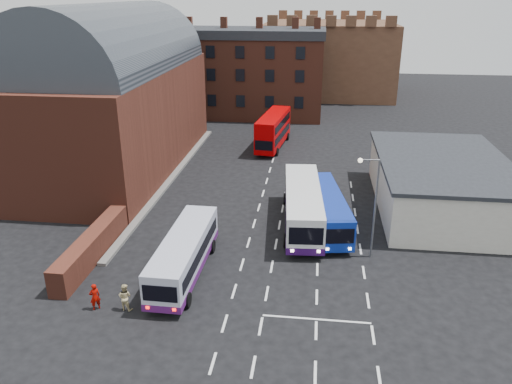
# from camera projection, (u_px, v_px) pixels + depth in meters

# --- Properties ---
(ground) EXTENTS (180.00, 180.00, 0.00)m
(ground) POSITION_uv_depth(u_px,v_px,m) (236.00, 284.00, 31.04)
(ground) COLOR black
(railway_station) EXTENTS (12.00, 28.00, 16.00)m
(railway_station) POSITION_uv_depth(u_px,v_px,m) (114.00, 93.00, 49.30)
(railway_station) COLOR #602B1E
(railway_station) RESTS_ON ground
(forecourt_wall) EXTENTS (1.20, 10.00, 1.80)m
(forecourt_wall) POSITION_uv_depth(u_px,v_px,m) (92.00, 247.00, 33.71)
(forecourt_wall) COLOR #602B1E
(forecourt_wall) RESTS_ON ground
(cream_building) EXTENTS (10.40, 16.40, 4.25)m
(cream_building) POSITION_uv_depth(u_px,v_px,m) (441.00, 183.00, 41.41)
(cream_building) COLOR beige
(cream_building) RESTS_ON ground
(brick_terrace) EXTENTS (22.00, 10.00, 11.00)m
(brick_terrace) POSITION_uv_depth(u_px,v_px,m) (246.00, 77.00, 72.03)
(brick_terrace) COLOR brown
(brick_terrace) RESTS_ON ground
(castle_keep) EXTENTS (22.00, 22.00, 12.00)m
(castle_keep) POSITION_uv_depth(u_px,v_px,m) (328.00, 58.00, 88.88)
(castle_keep) COLOR brown
(castle_keep) RESTS_ON ground
(bus_white_outbound) EXTENTS (2.57, 9.82, 2.67)m
(bus_white_outbound) POSITION_uv_depth(u_px,v_px,m) (184.00, 252.00, 31.58)
(bus_white_outbound) COLOR #B6B8CE
(bus_white_outbound) RESTS_ON ground
(bus_white_inbound) EXTENTS (3.51, 11.56, 3.11)m
(bus_white_inbound) POSITION_uv_depth(u_px,v_px,m) (303.00, 204.00, 38.14)
(bus_white_inbound) COLOR silver
(bus_white_inbound) RESTS_ON ground
(bus_blue) EXTENTS (3.85, 10.17, 2.71)m
(bus_blue) POSITION_uv_depth(u_px,v_px,m) (327.00, 208.00, 38.00)
(bus_blue) COLOR navy
(bus_blue) RESTS_ON ground
(bus_red_double) EXTENTS (3.35, 9.91, 3.89)m
(bus_red_double) POSITION_uv_depth(u_px,v_px,m) (273.00, 130.00, 57.66)
(bus_red_double) COLOR #B60002
(bus_red_double) RESTS_ON ground
(street_lamp) EXTENTS (1.45, 0.35, 7.11)m
(street_lamp) POSITION_uv_depth(u_px,v_px,m) (372.00, 199.00, 32.65)
(street_lamp) COLOR slate
(street_lamp) RESTS_ON ground
(pedestrian_red) EXTENTS (0.71, 0.69, 1.65)m
(pedestrian_red) POSITION_uv_depth(u_px,v_px,m) (95.00, 297.00, 28.30)
(pedestrian_red) COLOR #960801
(pedestrian_red) RESTS_ON ground
(pedestrian_beige) EXTENTS (0.89, 0.75, 1.64)m
(pedestrian_beige) POSITION_uv_depth(u_px,v_px,m) (125.00, 297.00, 28.29)
(pedestrian_beige) COLOR #C7B57F
(pedestrian_beige) RESTS_ON ground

